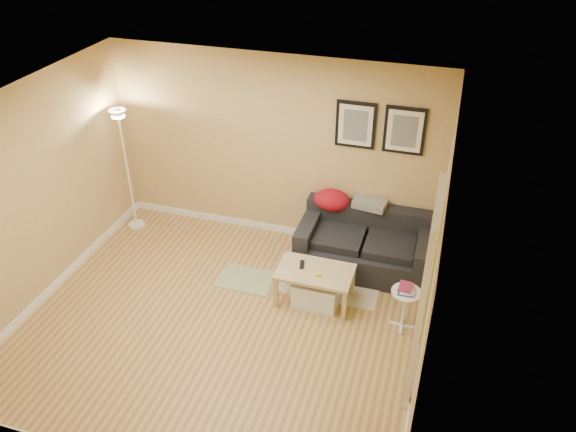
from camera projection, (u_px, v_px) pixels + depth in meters
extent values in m
plane|color=tan|center=(222.00, 322.00, 6.58)|extent=(4.50, 4.50, 0.00)
plane|color=white|center=(204.00, 112.00, 5.19)|extent=(4.50, 4.50, 0.00)
plane|color=tan|center=(274.00, 150.00, 7.50)|extent=(4.50, 0.00, 4.50)
plane|color=tan|center=(109.00, 369.00, 4.27)|extent=(4.50, 0.00, 4.50)
plane|color=tan|center=(33.00, 197.00, 6.44)|extent=(0.00, 4.00, 4.00)
plane|color=tan|center=(433.00, 268.00, 5.32)|extent=(0.00, 4.00, 4.00)
cube|color=white|center=(275.00, 228.00, 8.16)|extent=(4.50, 0.02, 0.10)
cube|color=white|center=(57.00, 283.00, 7.11)|extent=(0.02, 4.00, 0.10)
cube|color=white|center=(416.00, 361.00, 6.00)|extent=(0.02, 4.00, 0.10)
cube|color=beige|center=(332.00, 280.00, 7.21)|extent=(1.25, 0.85, 0.01)
cube|color=#668C4C|center=(246.00, 279.00, 7.23)|extent=(0.70, 0.50, 0.01)
cube|color=black|center=(302.00, 264.00, 6.75)|extent=(0.08, 0.17, 0.02)
cylinder|color=yellow|center=(318.00, 274.00, 6.58)|extent=(0.07, 0.07, 0.03)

